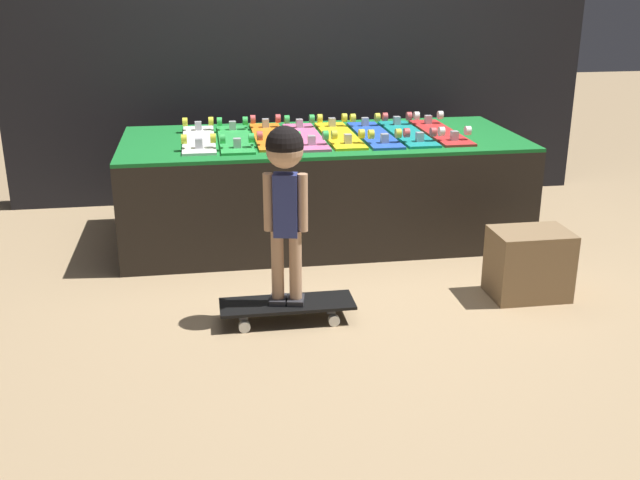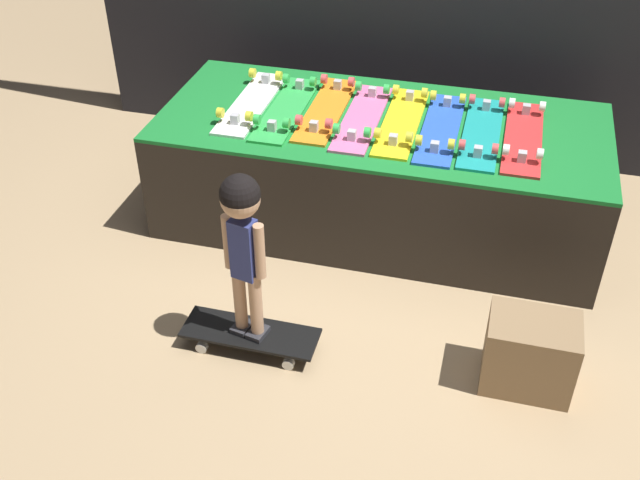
% 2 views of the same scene
% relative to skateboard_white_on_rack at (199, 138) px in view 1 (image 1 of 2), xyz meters
% --- Properties ---
extents(ground_plane, '(16.00, 16.00, 0.00)m').
position_rel_skateboard_white_on_rack_xyz_m(ground_plane, '(0.72, -0.59, -0.63)').
color(ground_plane, tan).
extents(display_rack, '(2.33, 1.02, 0.61)m').
position_rel_skateboard_white_on_rack_xyz_m(display_rack, '(0.72, -0.00, -0.32)').
color(display_rack, black).
rests_on(display_rack, ground_plane).
extents(skateboard_white_on_rack, '(0.19, 0.77, 0.09)m').
position_rel_skateboard_white_on_rack_xyz_m(skateboard_white_on_rack, '(0.00, 0.00, 0.00)').
color(skateboard_white_on_rack, white).
rests_on(skateboard_white_on_rack, display_rack).
extents(skateboard_green_on_rack, '(0.19, 0.77, 0.09)m').
position_rel_skateboard_white_on_rack_xyz_m(skateboard_green_on_rack, '(0.21, -0.02, 0.00)').
color(skateboard_green_on_rack, green).
rests_on(skateboard_green_on_rack, display_rack).
extents(skateboard_orange_on_rack, '(0.19, 0.77, 0.09)m').
position_rel_skateboard_white_on_rack_xyz_m(skateboard_orange_on_rack, '(0.41, 0.03, 0.00)').
color(skateboard_orange_on_rack, orange).
rests_on(skateboard_orange_on_rack, display_rack).
extents(skateboard_pink_on_rack, '(0.19, 0.77, 0.09)m').
position_rel_skateboard_white_on_rack_xyz_m(skateboard_pink_on_rack, '(0.62, -0.02, 0.00)').
color(skateboard_pink_on_rack, pink).
rests_on(skateboard_pink_on_rack, display_rack).
extents(skateboard_yellow_on_rack, '(0.19, 0.77, 0.09)m').
position_rel_skateboard_white_on_rack_xyz_m(skateboard_yellow_on_rack, '(0.82, -0.01, 0.00)').
color(skateboard_yellow_on_rack, yellow).
rests_on(skateboard_yellow_on_rack, display_rack).
extents(skateboard_blue_on_rack, '(0.19, 0.77, 0.09)m').
position_rel_skateboard_white_on_rack_xyz_m(skateboard_blue_on_rack, '(1.03, -0.03, 0.00)').
color(skateboard_blue_on_rack, blue).
rests_on(skateboard_blue_on_rack, display_rack).
extents(skateboard_teal_on_rack, '(0.19, 0.77, 0.09)m').
position_rel_skateboard_white_on_rack_xyz_m(skateboard_teal_on_rack, '(1.23, -0.02, 0.00)').
color(skateboard_teal_on_rack, teal).
rests_on(skateboard_teal_on_rack, display_rack).
extents(skateboard_red_on_rack, '(0.19, 0.77, 0.09)m').
position_rel_skateboard_white_on_rack_xyz_m(skateboard_red_on_rack, '(1.44, -0.02, 0.00)').
color(skateboard_red_on_rack, red).
rests_on(skateboard_red_on_rack, display_rack).
extents(skateboard_on_floor, '(0.62, 0.21, 0.09)m').
position_rel_skateboard_white_on_rack_xyz_m(skateboard_on_floor, '(0.36, -1.17, -0.56)').
color(skateboard_on_floor, black).
rests_on(skateboard_on_floor, ground_plane).
extents(child, '(0.19, 0.17, 0.82)m').
position_rel_skateboard_white_on_rack_xyz_m(child, '(0.36, -1.17, 0.03)').
color(child, '#2D2D33').
rests_on(child, skateboard_on_floor).
extents(storage_box, '(0.37, 0.27, 0.34)m').
position_rel_skateboard_white_on_rack_xyz_m(storage_box, '(1.58, -1.07, -0.46)').
color(storage_box, '#8E704C').
rests_on(storage_box, ground_plane).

